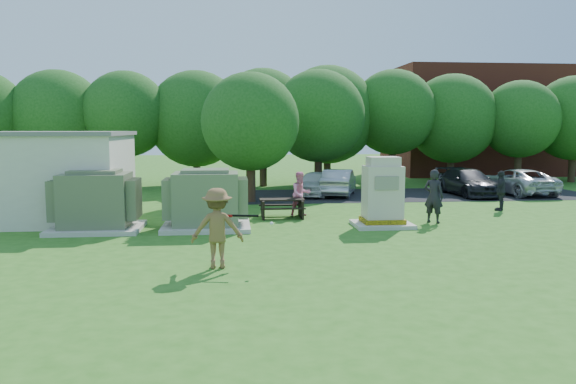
{
  "coord_description": "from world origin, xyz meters",
  "views": [
    {
      "loc": [
        -1.93,
        -14.92,
        3.45
      ],
      "look_at": [
        0.0,
        4.0,
        1.3
      ],
      "focal_mm": 35.0,
      "sensor_mm": 36.0,
      "label": 1
    }
  ],
  "objects": [
    {
      "name": "car_white",
      "position": [
        2.38,
        13.57,
        0.65
      ],
      "size": [
        2.79,
        4.08,
        1.29
      ],
      "primitive_type": "imported",
      "rotation": [
        0.0,
        0.0,
        -0.37
      ],
      "color": "white",
      "rests_on": "ground"
    },
    {
      "name": "car_silver_a",
      "position": [
        3.61,
        13.56,
        0.69
      ],
      "size": [
        2.64,
        4.41,
        1.37
      ],
      "primitive_type": "imported",
      "rotation": [
        0.0,
        0.0,
        2.84
      ],
      "color": "#AAAAAF",
      "rests_on": "ground"
    },
    {
      "name": "ground",
      "position": [
        0.0,
        0.0,
        0.0
      ],
      "size": [
        120.0,
        120.0,
        0.0
      ],
      "primitive_type": "plane",
      "color": "#2D6619",
      "rests_on": "ground"
    },
    {
      "name": "car_silver_b",
      "position": [
        13.11,
        13.22,
        0.68
      ],
      "size": [
        2.78,
        5.08,
        1.35
      ],
      "primitive_type": "imported",
      "rotation": [
        0.0,
        0.0,
        3.26
      ],
      "color": "silver",
      "rests_on": "ground"
    },
    {
      "name": "car_dark",
      "position": [
        10.35,
        13.0,
        0.68
      ],
      "size": [
        2.16,
        4.79,
        1.36
      ],
      "primitive_type": "imported",
      "rotation": [
        0.0,
        0.0,
        0.06
      ],
      "color": "black",
      "rests_on": "ground"
    },
    {
      "name": "person_at_picnic",
      "position": [
        0.81,
        6.98,
        0.88
      ],
      "size": [
        1.03,
        0.92,
        1.76
      ],
      "primitive_type": "imported",
      "rotation": [
        0.0,
        0.0,
        0.35
      ],
      "color": "pink",
      "rests_on": "ground"
    },
    {
      "name": "person_by_generator",
      "position": [
        5.46,
        4.83,
        0.99
      ],
      "size": [
        0.86,
        0.82,
        1.98
      ],
      "primitive_type": "imported",
      "rotation": [
        0.0,
        0.0,
        2.45
      ],
      "color": "black",
      "rests_on": "ground"
    },
    {
      "name": "parking_strip",
      "position": [
        7.0,
        13.5,
        0.01
      ],
      "size": [
        20.0,
        6.0,
        0.01
      ],
      "primitive_type": "cube",
      "color": "#232326",
      "rests_on": "ground"
    },
    {
      "name": "transformer_right",
      "position": [
        -2.8,
        4.5,
        0.97
      ],
      "size": [
        3.0,
        2.4,
        2.07
      ],
      "color": "beige",
      "rests_on": "ground"
    },
    {
      "name": "tree_row",
      "position": [
        1.75,
        18.5,
        4.15
      ],
      "size": [
        41.3,
        13.3,
        7.3
      ],
      "color": "#47301E",
      "rests_on": "ground"
    },
    {
      "name": "brick_building",
      "position": [
        18.0,
        27.0,
        4.0
      ],
      "size": [
        15.0,
        8.0,
        8.0
      ],
      "primitive_type": "cube",
      "color": "maroon",
      "rests_on": "ground"
    },
    {
      "name": "batter",
      "position": [
        -2.28,
        -1.12,
        1.0
      ],
      "size": [
        1.3,
        0.75,
        2.0
      ],
      "primitive_type": "imported",
      "rotation": [
        0.0,
        0.0,
        3.15
      ],
      "color": "brown",
      "rests_on": "ground"
    },
    {
      "name": "person_walking_right",
      "position": [
        9.41,
        7.57,
        0.85
      ],
      "size": [
        0.95,
        1.03,
        1.69
      ],
      "primitive_type": "imported",
      "rotation": [
        0.0,
        0.0,
        4.02
      ],
      "color": "#27272D",
      "rests_on": "ground"
    },
    {
      "name": "batting_equipment",
      "position": [
        -1.63,
        -1.2,
        1.28
      ],
      "size": [
        1.23,
        0.35,
        0.25
      ],
      "color": "black",
      "rests_on": "ground"
    },
    {
      "name": "picnic_table",
      "position": [
        0.03,
        6.62,
        0.46
      ],
      "size": [
        1.73,
        1.29,
        0.74
      ],
      "color": "black",
      "rests_on": "ground"
    },
    {
      "name": "transformer_left",
      "position": [
        -6.5,
        4.5,
        0.97
      ],
      "size": [
        3.0,
        2.4,
        2.07
      ],
      "color": "beige",
      "rests_on": "ground"
    },
    {
      "name": "generator_cabinet",
      "position": [
        3.39,
        4.29,
        1.08
      ],
      "size": [
        2.03,
        1.66,
        2.47
      ],
      "color": "beige",
      "rests_on": "ground"
    }
  ]
}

